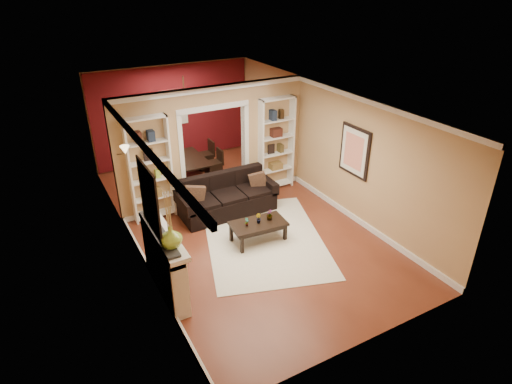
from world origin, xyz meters
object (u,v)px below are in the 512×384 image
bookshelf_right (276,144)px  dining_table (190,167)px  sofa (227,195)px  coffee_table (258,232)px  bookshelf_left (150,170)px  fireplace (166,262)px

bookshelf_right → dining_table: bearing=134.8°
sofa → coffee_table: sofa is taller
coffee_table → sofa: bearing=96.4°
dining_table → sofa: bearing=-179.0°
sofa → coffee_table: 1.37m
coffee_table → bookshelf_left: bearing=133.0°
bookshelf_left → coffee_table: bearing=-51.3°
sofa → bookshelf_left: (-1.49, 0.58, 0.72)m
fireplace → bookshelf_right: bearing=34.8°
sofa → bookshelf_right: bearing=19.9°
coffee_table → bookshelf_right: (1.56, 1.93, 0.94)m
bookshelf_left → fireplace: size_ratio=1.35×
sofa → fireplace: size_ratio=1.29×
fireplace → coffee_table: bearing=16.1°
fireplace → dining_table: size_ratio=1.14×
coffee_table → bookshelf_right: 2.65m
sofa → bookshelf_right: bookshelf_right is taller
bookshelf_left → bookshelf_right: bearing=0.0°
coffee_table → fireplace: (-2.08, -0.60, 0.37)m
coffee_table → bookshelf_left: (-1.54, 1.93, 0.94)m
coffee_table → dining_table: bearing=95.7°
dining_table → bookshelf_right: bearing=-135.2°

